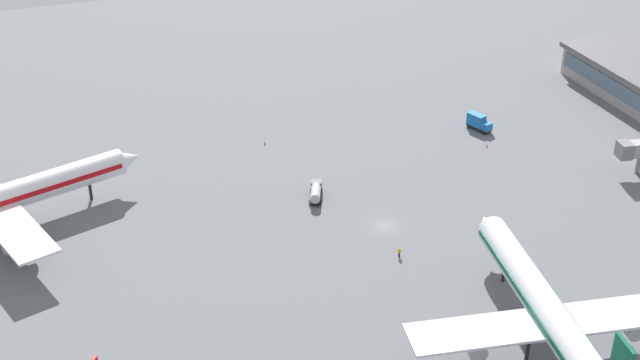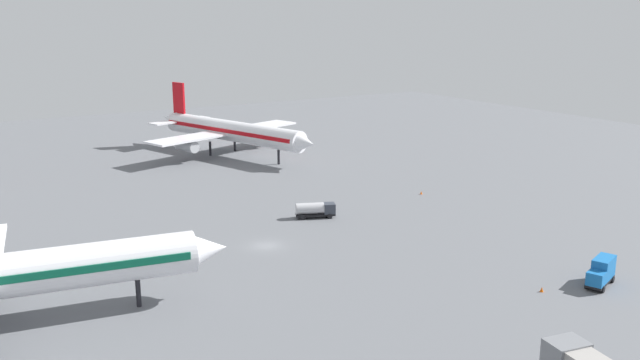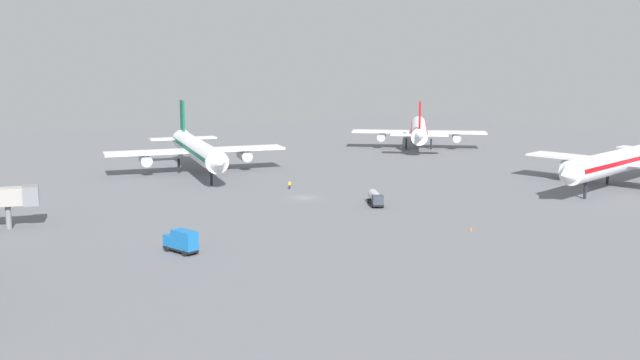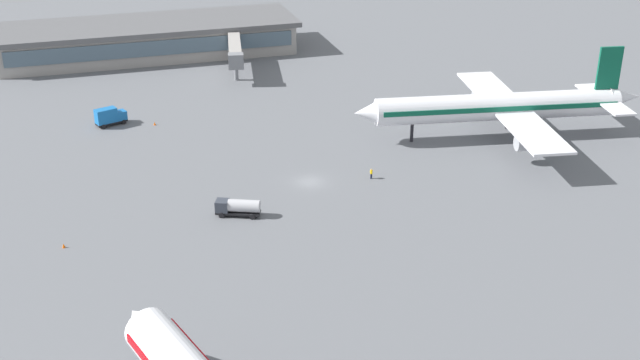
% 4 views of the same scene
% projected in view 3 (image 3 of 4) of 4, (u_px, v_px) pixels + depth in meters
% --- Properties ---
extents(ground, '(288.00, 288.00, 0.00)m').
position_uv_depth(ground, '(304.00, 198.00, 148.48)').
color(ground, slate).
extents(airplane_at_gate, '(40.92, 34.60, 14.49)m').
position_uv_depth(airplane_at_gate, '(419.00, 130.00, 221.69)').
color(airplane_at_gate, white).
rests_on(airplane_at_gate, ground).
extents(airplane_taxiing, '(51.18, 41.43, 15.61)m').
position_uv_depth(airplane_taxiing, '(197.00, 149.00, 175.57)').
color(airplane_taxiing, white).
rests_on(airplane_taxiing, ground).
extents(airplane_distant, '(41.14, 50.17, 15.65)m').
position_uv_depth(airplane_distant, '(621.00, 161.00, 157.41)').
color(airplane_distant, white).
rests_on(airplane_distant, ground).
extents(fuel_truck, '(6.55, 4.17, 2.50)m').
position_uv_depth(fuel_truck, '(375.00, 198.00, 140.81)').
color(fuel_truck, black).
rests_on(fuel_truck, ground).
extents(catering_truck, '(5.91, 3.71, 3.30)m').
position_uv_depth(catering_truck, '(182.00, 241.00, 107.93)').
color(catering_truck, black).
rests_on(catering_truck, ground).
extents(ground_crew_worker, '(0.41, 0.58, 1.67)m').
position_uv_depth(ground_crew_worker, '(290.00, 185.00, 157.35)').
color(ground_crew_worker, '#1E2338').
rests_on(ground_crew_worker, ground).
extents(safety_cone_near_gate, '(0.44, 0.44, 0.60)m').
position_uv_depth(safety_cone_near_gate, '(471.00, 229.00, 121.32)').
color(safety_cone_near_gate, '#EA590C').
rests_on(safety_cone_near_gate, ground).
extents(safety_cone_mid_apron, '(0.44, 0.44, 0.60)m').
position_uv_depth(safety_cone_mid_apron, '(180.00, 237.00, 115.92)').
color(safety_cone_mid_apron, '#EA590C').
rests_on(safety_cone_mid_apron, ground).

